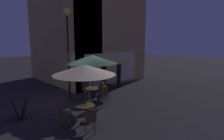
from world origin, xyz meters
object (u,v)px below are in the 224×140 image
Objects in this scene: cafe_table_1 at (85,110)px; patron_standing_2 at (119,74)px; cafe_table_0 at (93,91)px; cafe_chair_1 at (86,88)px; menu_sandwich_board at (20,108)px; cafe_chair_4 at (90,119)px; patron_seated_1 at (101,92)px; patron_seated_0 at (87,86)px; cafe_chair_0 at (107,90)px; patron_standing_3 at (104,76)px; cafe_chair_2 at (103,95)px; street_lamp_near_corner at (67,31)px; patio_umbrella_1 at (84,70)px; patio_umbrella_0 at (92,59)px; cafe_chair_3 at (63,111)px.

patron_standing_2 reaches higher than cafe_table_1.
cafe_chair_1 is at bearing 81.31° from cafe_table_0.
menu_sandwich_board is 1.01× the size of cafe_chair_4.
patron_seated_1 is (-0.03, -0.72, 0.13)m from cafe_table_0.
cafe_table_0 is at bearing 0.00° from patron_seated_0.
cafe_chair_0 is 0.48× the size of patron_standing_3.
cafe_chair_4 is at bearing -32.88° from patron_standing_2.
patron_standing_2 is 1.33m from patron_standing_3.
cafe_chair_4 is (-2.05, -1.69, -0.06)m from cafe_chair_2.
patron_standing_2 is at bearing 47.05° from patron_standing_3.
cafe_table_0 is at bearing -47.52° from patron_standing_2.
patron_seated_0 is (3.51, 0.24, 0.23)m from menu_sandwich_board.
cafe_chair_4 is 0.51× the size of patron_standing_2.
cafe_chair_4 is at bearing 52.34° from cafe_chair_0.
patron_standing_2 reaches higher than cafe_chair_2.
street_lamp_near_corner is 2.74× the size of patron_standing_2.
patio_umbrella_1 is 1.93× the size of patron_seated_1.
patio_umbrella_1 is 1.34× the size of patron_standing_2.
patio_umbrella_0 reaches higher than cafe_chair_0.
cafe_chair_4 is (-2.21, -3.35, -0.02)m from cafe_chair_1.
patio_umbrella_1 is (-1.73, -1.77, -0.13)m from patio_umbrella_0.
menu_sandwich_board is 5.31m from patron_standing_3.
street_lamp_near_corner is 4.35m from cafe_chair_3.
cafe_chair_1 is 0.74× the size of patron_seated_0.
cafe_table_0 is 0.84m from cafe_chair_0.
patio_umbrella_0 is at bearing -0.00° from patron_seated_1.
menu_sandwich_board is 3.62m from cafe_chair_2.
patio_umbrella_0 is 1.68m from patron_seated_1.
patron_standing_3 is at bearing -68.92° from patron_standing_2.
menu_sandwich_board is at bearing 127.43° from patio_umbrella_1.
patio_umbrella_1 is at bearing -92.47° from patron_standing_3.
patio_umbrella_1 is 2.57× the size of cafe_chair_3.
street_lamp_near_corner is at bearing 27.21° from menu_sandwich_board.
cafe_table_0 is 0.43× the size of patron_standing_3.
cafe_chair_0 is at bearing -78.02° from patron_standing_3.
cafe_chair_4 is 6.45m from patron_standing_2.
cafe_chair_4 is (-1.44, -3.72, -3.07)m from street_lamp_near_corner.
patron_standing_2 is at bearing 31.52° from patio_umbrella_1.
patron_seated_0 is at bearing 15.99° from menu_sandwich_board.
cafe_table_1 is 0.82× the size of cafe_chair_1.
cafe_chair_0 is 3.74m from cafe_chair_4.
menu_sandwich_board is at bearing 71.37° from cafe_chair_2.
cafe_table_0 is at bearing -60.89° from street_lamp_near_corner.
patio_umbrella_0 is (1.73, 1.77, 1.69)m from cafe_table_1.
street_lamp_near_corner is 3.63m from patron_standing_3.
street_lamp_near_corner is at bearing -115.32° from patron_seated_0.
patio_umbrella_0 is at bearing 45.73° from patio_umbrella_1.
cafe_chair_4 is 0.73× the size of patron_seated_0.
cafe_chair_1 is (3.53, 0.38, 0.09)m from menu_sandwich_board.
patron_seated_1 is (3.38, -1.14, 0.23)m from menu_sandwich_board.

